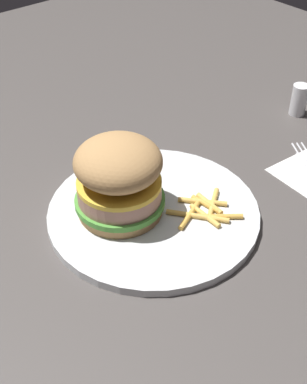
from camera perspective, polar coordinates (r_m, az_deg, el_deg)
ground_plane at (r=0.73m, az=-1.72°, el=-1.70°), size 1.60×1.60×0.00m
plate at (r=0.72m, az=0.00°, el=-2.23°), size 0.29×0.29×0.01m
sandwich at (r=0.68m, az=-3.87°, el=1.58°), size 0.12×0.12×0.11m
fries_pile at (r=0.71m, az=5.59°, el=-1.92°), size 0.10×0.09×0.01m
salt_shaker at (r=0.96m, az=15.44°, el=9.57°), size 0.03×0.03×0.06m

